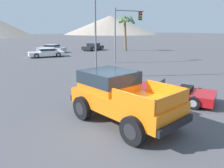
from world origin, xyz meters
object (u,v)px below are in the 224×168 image
palm_tree_tall (126,23)px  parked_car_silver (52,48)px  red_convertible_car (170,93)px  parked_car_dark (93,47)px  orange_pickup_truck (118,94)px  parked_car_white (47,53)px  street_lamp_post (95,10)px  traffic_light_main (126,25)px

palm_tree_tall → parked_car_silver: bearing=162.5°
red_convertible_car → parked_car_dark: parked_car_dark is taller
red_convertible_car → parked_car_dark: bearing=42.8°
orange_pickup_truck → red_convertible_car: orange_pickup_truck is taller
orange_pickup_truck → parked_car_silver: orange_pickup_truck is taller
parked_car_silver → orange_pickup_truck: bearing=-140.0°
parked_car_white → red_convertible_car: bearing=-173.6°
parked_car_silver → street_lamp_post: street_lamp_post is taller
red_convertible_car → parked_car_dark: size_ratio=1.04×
orange_pickup_truck → traffic_light_main: bearing=42.9°
traffic_light_main → parked_car_silver: bearing=108.5°
parked_car_white → traffic_light_main: 11.65m
orange_pickup_truck → palm_tree_tall: palm_tree_tall is taller
orange_pickup_truck → parked_car_white: 22.40m
traffic_light_main → parked_car_white: bearing=127.9°
traffic_light_main → palm_tree_tall: bearing=58.6°
parked_car_dark → palm_tree_tall: 6.84m
traffic_light_main → palm_tree_tall: (6.64, 10.86, 0.48)m
parked_car_silver → parked_car_dark: bearing=-42.4°
orange_pickup_truck → parked_car_silver: 28.27m
orange_pickup_truck → traffic_light_main: size_ratio=0.88×
street_lamp_post → palm_tree_tall: 20.96m
parked_car_dark → street_lamp_post: 22.26m
red_convertible_car → parked_car_white: (-1.77, 21.31, 0.19)m
red_convertible_car → traffic_light_main: 13.99m
red_convertible_car → traffic_light_main: bearing=36.0°
orange_pickup_truck → street_lamp_post: street_lamp_post is taller
red_convertible_car → palm_tree_tall: size_ratio=0.79×
parked_car_dark → palm_tree_tall: (4.37, -3.57, 3.86)m
street_lamp_post → palm_tree_tall: size_ratio=1.40×
parked_car_silver → street_lamp_post: bearing=-135.9°
red_convertible_car → parked_car_silver: size_ratio=1.03×
parked_car_silver → street_lamp_post: (-1.36, -20.17, 4.33)m
parked_car_white → orange_pickup_truck: bearing=176.9°
red_convertible_car → palm_tree_tall: bearing=31.4°
orange_pickup_truck → traffic_light_main: (8.73, 13.52, 2.88)m
parked_car_white → street_lamp_post: bearing=-175.8°
parked_car_dark → palm_tree_tall: palm_tree_tall is taller
parked_car_dark → palm_tree_tall: bearing=-160.6°
parked_car_white → traffic_light_main: (6.84, -8.79, 3.42)m
parked_car_silver → palm_tree_tall: (11.48, -3.61, 3.86)m
orange_pickup_truck → parked_car_white: orange_pickup_truck is taller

